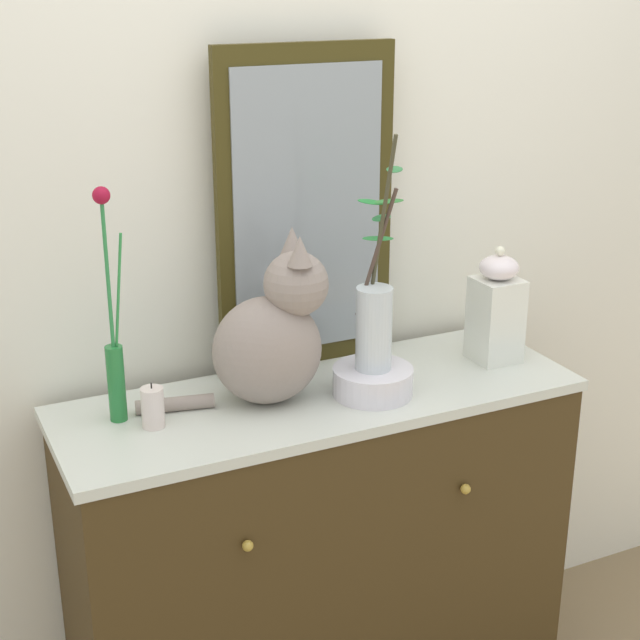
{
  "coord_description": "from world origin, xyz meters",
  "views": [
    {
      "loc": [
        -0.86,
        -1.82,
        1.85
      ],
      "look_at": [
        0.0,
        0.0,
        1.11
      ],
      "focal_mm": 53.98,
      "sensor_mm": 36.0,
      "label": 1
    }
  ],
  "objects_px": {
    "vase_glass_clear": "(375,319)",
    "sideboard": "(320,565)",
    "jar_lidded_porcelain": "(496,310)",
    "cat_sitting": "(273,335)",
    "vase_slim_green": "(114,349)",
    "candle_pillar": "(152,407)",
    "bowl_porcelain": "(373,381)",
    "mirror_leaning": "(306,211)"
  },
  "relations": [
    {
      "from": "vase_glass_clear",
      "to": "candle_pillar",
      "type": "distance_m",
      "value": 0.52
    },
    {
      "from": "sideboard",
      "to": "jar_lidded_porcelain",
      "type": "bearing_deg",
      "value": -0.16
    },
    {
      "from": "bowl_porcelain",
      "to": "vase_glass_clear",
      "type": "bearing_deg",
      "value": 47.62
    },
    {
      "from": "mirror_leaning",
      "to": "vase_glass_clear",
      "type": "relative_size",
      "value": 1.44
    },
    {
      "from": "cat_sitting",
      "to": "jar_lidded_porcelain",
      "type": "height_order",
      "value": "cat_sitting"
    },
    {
      "from": "mirror_leaning",
      "to": "vase_glass_clear",
      "type": "xyz_separation_m",
      "value": [
        0.06,
        -0.24,
        -0.2
      ]
    },
    {
      "from": "sideboard",
      "to": "vase_slim_green",
      "type": "bearing_deg",
      "value": 171.78
    },
    {
      "from": "mirror_leaning",
      "to": "vase_slim_green",
      "type": "height_order",
      "value": "mirror_leaning"
    },
    {
      "from": "cat_sitting",
      "to": "vase_slim_green",
      "type": "relative_size",
      "value": 0.84
    },
    {
      "from": "jar_lidded_porcelain",
      "to": "candle_pillar",
      "type": "bearing_deg",
      "value": 179.63
    },
    {
      "from": "mirror_leaning",
      "to": "bowl_porcelain",
      "type": "xyz_separation_m",
      "value": [
        0.06,
        -0.24,
        -0.35
      ]
    },
    {
      "from": "vase_slim_green",
      "to": "jar_lidded_porcelain",
      "type": "height_order",
      "value": "vase_slim_green"
    },
    {
      "from": "mirror_leaning",
      "to": "bowl_porcelain",
      "type": "bearing_deg",
      "value": -77.07
    },
    {
      "from": "vase_slim_green",
      "to": "vase_glass_clear",
      "type": "bearing_deg",
      "value": -11.68
    },
    {
      "from": "bowl_porcelain",
      "to": "jar_lidded_porcelain",
      "type": "bearing_deg",
      "value": 8.12
    },
    {
      "from": "sideboard",
      "to": "jar_lidded_porcelain",
      "type": "distance_m",
      "value": 0.76
    },
    {
      "from": "sideboard",
      "to": "vase_slim_green",
      "type": "distance_m",
      "value": 0.78
    },
    {
      "from": "mirror_leaning",
      "to": "jar_lidded_porcelain",
      "type": "bearing_deg",
      "value": -23.71
    },
    {
      "from": "vase_slim_green",
      "to": "candle_pillar",
      "type": "relative_size",
      "value": 5.06
    },
    {
      "from": "sideboard",
      "to": "vase_glass_clear",
      "type": "distance_m",
      "value": 0.66
    },
    {
      "from": "cat_sitting",
      "to": "jar_lidded_porcelain",
      "type": "relative_size",
      "value": 1.47
    },
    {
      "from": "mirror_leaning",
      "to": "candle_pillar",
      "type": "xyz_separation_m",
      "value": [
        -0.44,
        -0.18,
        -0.34
      ]
    },
    {
      "from": "jar_lidded_porcelain",
      "to": "cat_sitting",
      "type": "bearing_deg",
      "value": 178.92
    },
    {
      "from": "bowl_porcelain",
      "to": "candle_pillar",
      "type": "height_order",
      "value": "candle_pillar"
    },
    {
      "from": "vase_glass_clear",
      "to": "sideboard",
      "type": "bearing_deg",
      "value": 155.27
    },
    {
      "from": "sideboard",
      "to": "bowl_porcelain",
      "type": "bearing_deg",
      "value": -26.73
    },
    {
      "from": "sideboard",
      "to": "vase_slim_green",
      "type": "height_order",
      "value": "vase_slim_green"
    },
    {
      "from": "vase_slim_green",
      "to": "jar_lidded_porcelain",
      "type": "xyz_separation_m",
      "value": [
        0.93,
        -0.07,
        -0.03
      ]
    },
    {
      "from": "bowl_porcelain",
      "to": "cat_sitting",
      "type": "bearing_deg",
      "value": 163.65
    },
    {
      "from": "bowl_porcelain",
      "to": "mirror_leaning",
      "type": "bearing_deg",
      "value": 102.93
    },
    {
      "from": "vase_slim_green",
      "to": "candle_pillar",
      "type": "distance_m",
      "value": 0.15
    },
    {
      "from": "vase_slim_green",
      "to": "candle_pillar",
      "type": "height_order",
      "value": "vase_slim_green"
    },
    {
      "from": "mirror_leaning",
      "to": "candle_pillar",
      "type": "distance_m",
      "value": 0.59
    },
    {
      "from": "vase_slim_green",
      "to": "candle_pillar",
      "type": "xyz_separation_m",
      "value": [
        0.06,
        -0.06,
        -0.12
      ]
    },
    {
      "from": "bowl_porcelain",
      "to": "jar_lidded_porcelain",
      "type": "height_order",
      "value": "jar_lidded_porcelain"
    },
    {
      "from": "jar_lidded_porcelain",
      "to": "candle_pillar",
      "type": "distance_m",
      "value": 0.87
    },
    {
      "from": "cat_sitting",
      "to": "sideboard",
      "type": "bearing_deg",
      "value": -5.06
    },
    {
      "from": "cat_sitting",
      "to": "jar_lidded_porcelain",
      "type": "bearing_deg",
      "value": -1.08
    },
    {
      "from": "cat_sitting",
      "to": "candle_pillar",
      "type": "xyz_separation_m",
      "value": [
        -0.28,
        -0.01,
        -0.12
      ]
    },
    {
      "from": "vase_slim_green",
      "to": "jar_lidded_porcelain",
      "type": "bearing_deg",
      "value": -4.09
    },
    {
      "from": "vase_slim_green",
      "to": "mirror_leaning",
      "type": "bearing_deg",
      "value": 13.49
    },
    {
      "from": "mirror_leaning",
      "to": "vase_glass_clear",
      "type": "distance_m",
      "value": 0.31
    }
  ]
}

